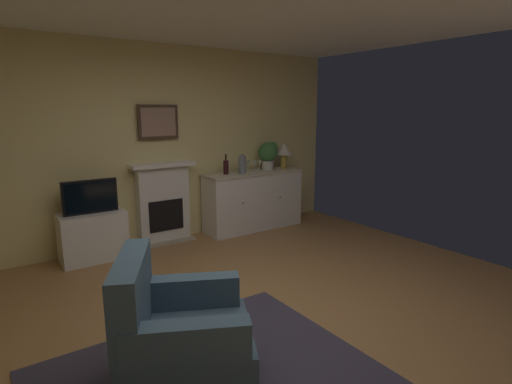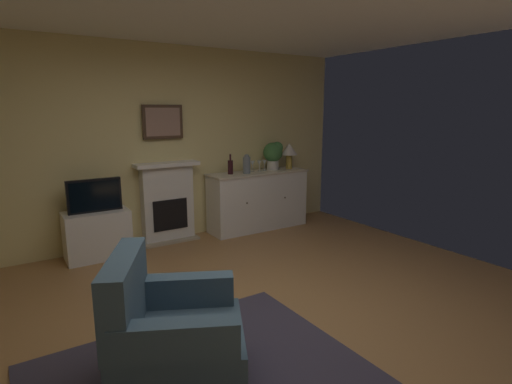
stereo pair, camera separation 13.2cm
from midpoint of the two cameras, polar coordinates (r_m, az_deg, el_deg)
ground_plane at (r=3.62m, az=0.76°, el=-19.07°), size 6.08×5.56×0.10m
wall_rear at (r=5.60m, az=-15.92°, el=6.30°), size 6.08×0.06×2.65m
fireplace_unit at (r=5.65m, az=-13.63°, el=-1.50°), size 0.87×0.30×1.10m
framed_picture at (r=5.56m, az=-14.34°, el=9.57°), size 0.55×0.04×0.45m
sideboard_cabinet at (r=6.14m, az=-1.00°, el=-1.16°), size 1.57×0.49×0.88m
table_lamp at (r=6.36m, az=3.37°, el=5.83°), size 0.26×0.26×0.40m
wine_bottle at (r=5.82m, az=-4.92°, el=3.56°), size 0.08×0.08×0.29m
wine_glass_left at (r=6.03m, az=-1.81°, el=4.01°), size 0.07×0.07×0.16m
wine_glass_center at (r=6.07m, az=-0.83°, el=4.07°), size 0.07×0.07×0.16m
wine_glass_right at (r=6.15m, az=-0.10°, el=4.17°), size 0.07×0.07×0.16m
vase_decorative at (r=5.87m, az=-2.62°, el=3.98°), size 0.11×0.11×0.28m
tv_cabinet at (r=5.30m, az=-22.73°, el=-5.80°), size 0.75×0.42×0.59m
tv_set at (r=5.16m, az=-23.10°, el=-0.62°), size 0.62×0.07×0.40m
potted_plant_small at (r=6.24m, az=1.17°, el=5.52°), size 0.30×0.30×0.43m
armchair at (r=2.78m, az=-12.43°, el=-19.25°), size 1.06×1.04×0.92m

